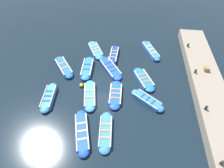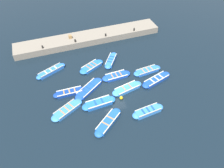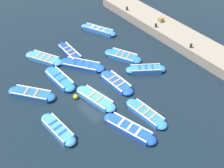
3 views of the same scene
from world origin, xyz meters
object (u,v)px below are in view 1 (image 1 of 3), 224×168
(boat_alongside, at_px, (64,67))
(boat_centre, at_px, (144,79))
(boat_bow_out, at_px, (114,55))
(bollard_mid_north, at_px, (196,71))
(boat_broadside, at_px, (90,95))
(boat_outer_right, at_px, (147,100))
(bollard_north, at_px, (188,45))
(boat_tucked, at_px, (82,132))
(boat_far_corner, at_px, (96,50))
(boat_end_of_row, at_px, (151,51))
(buoy_orange_near, at_px, (81,85))
(boat_near_quay, at_px, (106,132))
(boat_outer_left, at_px, (116,95))
(bollard_mid_south, at_px, (206,108))
(boat_inner_gap, at_px, (110,68))
(boat_stern_in, at_px, (49,97))
(bollard_south, at_px, (222,163))
(boat_mid_row, at_px, (87,68))
(wooden_crate, at_px, (207,69))

(boat_alongside, bearing_deg, boat_centre, 174.70)
(boat_bow_out, height_order, bollard_mid_north, bollard_mid_north)
(boat_broadside, bearing_deg, boat_outer_right, -179.80)
(bollard_north, bearing_deg, boat_outer_right, 59.34)
(boat_bow_out, height_order, boat_tucked, boat_tucked)
(boat_centre, relative_size, bollard_mid_north, 9.63)
(boat_far_corner, relative_size, bollard_north, 9.96)
(boat_end_of_row, xyz_separation_m, buoy_orange_near, (6.45, 5.97, -0.01))
(boat_near_quay, xyz_separation_m, boat_outer_left, (-0.36, -3.59, -0.00))
(bollard_mid_south, bearing_deg, boat_outer_left, -9.20)
(boat_end_of_row, bearing_deg, boat_inner_gap, 38.75)
(boat_stern_in, xyz_separation_m, bollard_mid_north, (-12.76, -3.94, 0.82))
(bollard_south, bearing_deg, boat_end_of_row, -71.97)
(boat_near_quay, relative_size, boat_alongside, 1.02)
(boat_mid_row, height_order, boat_broadside, boat_mid_row)
(boat_outer_right, xyz_separation_m, boat_broadside, (4.96, 0.02, -0.03))
(boat_broadside, distance_m, bollard_north, 11.87)
(boat_mid_row, bearing_deg, boat_outer_right, 150.55)
(boat_outer_right, height_order, bollard_mid_south, bollard_mid_south)
(boat_end_of_row, relative_size, bollard_north, 10.42)
(buoy_orange_near, bearing_deg, boat_outer_right, 170.15)
(boat_tucked, bearing_deg, wooden_crate, -145.00)
(boat_alongside, height_order, boat_outer_left, boat_alongside)
(boat_outer_left, bearing_deg, boat_tucked, 61.59)
(bollard_mid_north, bearing_deg, boat_outer_left, 22.36)
(boat_inner_gap, height_order, bollard_mid_north, bollard_mid_north)
(boat_outer_right, relative_size, boat_tucked, 0.78)
(bollard_south, bearing_deg, boat_outer_left, -36.33)
(boat_far_corner, height_order, wooden_crate, wooden_crate)
(boat_bow_out, bearing_deg, boat_centre, 134.79)
(boat_far_corner, relative_size, boat_bow_out, 1.04)
(bollard_mid_north, distance_m, buoy_orange_near, 10.58)
(boat_stern_in, relative_size, boat_centre, 0.98)
(boat_stern_in, bearing_deg, bollard_mid_north, -162.85)
(boat_stern_in, height_order, buoy_orange_near, boat_stern_in)
(boat_mid_row, distance_m, boat_outer_left, 4.37)
(boat_outer_right, distance_m, bollard_north, 8.54)
(bollard_mid_south, bearing_deg, boat_centre, -35.44)
(boat_tucked, bearing_deg, bollard_mid_north, -143.60)
(boat_bow_out, relative_size, wooden_crate, 8.22)
(bollard_mid_north, xyz_separation_m, bollard_south, (0.00, 8.12, 0.00))
(boat_stern_in, bearing_deg, boat_broadside, -169.09)
(boat_tucked, distance_m, boat_near_quay, 1.73)
(boat_tucked, distance_m, bollard_south, 9.30)
(bollard_north, bearing_deg, boat_mid_row, 21.18)
(boat_far_corner, relative_size, buoy_orange_near, 10.01)
(boat_tucked, distance_m, bollard_north, 14.19)
(bollard_south, bearing_deg, bollard_mid_south, -90.00)
(boat_broadside, height_order, buoy_orange_near, boat_broadside)
(boat_bow_out, relative_size, boat_near_quay, 0.97)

